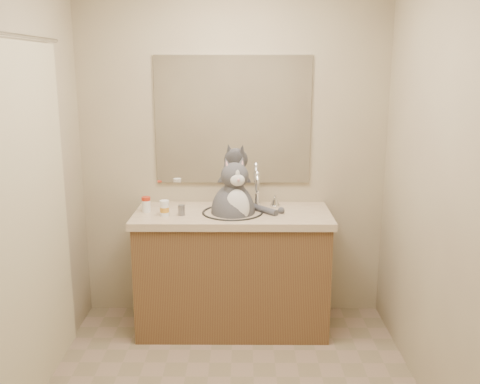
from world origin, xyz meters
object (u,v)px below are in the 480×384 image
at_px(cat, 234,208).
at_px(pill_bottle_orange, 164,208).
at_px(pill_bottle_redcap, 146,204).
at_px(grey_canister, 181,210).

bearing_deg(cat, pill_bottle_orange, 173.60).
bearing_deg(pill_bottle_redcap, cat, -2.22).
distance_m(pill_bottle_redcap, pill_bottle_orange, 0.17).
bearing_deg(grey_canister, cat, 10.06).
distance_m(pill_bottle_redcap, grey_canister, 0.27).
relative_size(cat, pill_bottle_redcap, 5.74).
height_order(pill_bottle_orange, grey_canister, pill_bottle_orange).
height_order(cat, pill_bottle_redcap, cat).
bearing_deg(grey_canister, pill_bottle_orange, -174.65).
xyz_separation_m(cat, pill_bottle_redcap, (-0.60, 0.02, 0.02)).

